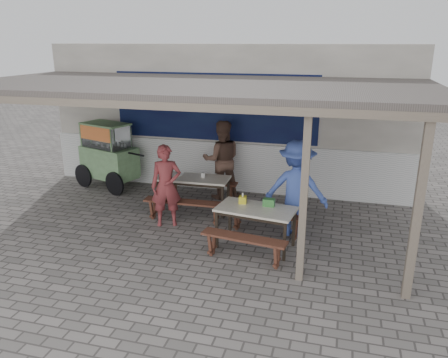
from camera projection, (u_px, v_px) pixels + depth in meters
ground at (179, 238)px, 8.27m from camera, size 60.00×60.00×0.00m
back_wall at (228, 117)px, 11.04m from camera, size 9.00×1.28×3.50m
warung_roof at (193, 88)px, 8.27m from camera, size 9.00×4.21×2.81m
table_left at (193, 181)px, 9.45m from camera, size 1.58×0.73×0.75m
bench_left_street at (184, 206)px, 8.92m from camera, size 1.67×0.34×0.45m
bench_left_wall at (202, 186)px, 10.17m from camera, size 1.67×0.34×0.45m
table_right at (256, 212)px, 7.72m from camera, size 1.46×0.92×0.75m
bench_right_street at (244, 243)px, 7.30m from camera, size 1.49×0.48×0.45m
bench_right_wall at (266, 218)px, 8.34m from camera, size 1.49×0.48×0.45m
vendor_cart at (108, 153)px, 10.90m from camera, size 2.10×1.26×1.64m
patron_street_side at (166, 186)px, 8.64m from camera, size 0.70×0.59×1.65m
patron_wall_side at (222, 160)px, 10.16m from camera, size 1.08×0.96×1.84m
patron_right_table at (296, 189)px, 8.16m from camera, size 1.21×0.71×1.85m
tissue_box at (243, 200)px, 7.91m from camera, size 0.15×0.15×0.13m
donation_box at (269, 202)px, 7.78m from camera, size 0.20×0.14×0.14m
condiment_jar at (203, 175)px, 9.42m from camera, size 0.09×0.09×0.10m
condiment_bowl at (179, 174)px, 9.56m from camera, size 0.21×0.21×0.05m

